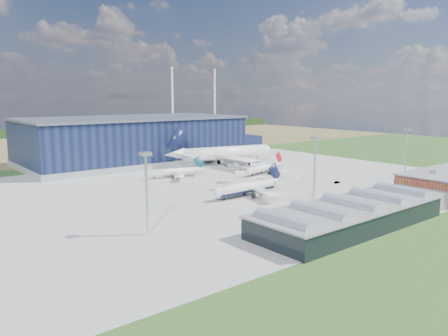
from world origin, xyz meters
TOP-DOWN VIEW (x-y plane):
  - ground at (0.00, 0.00)m, footprint 600.00×600.00m
  - apron at (0.00, 10.00)m, footprint 220.00×160.00m
  - farmland at (0.00, 220.00)m, footprint 600.00×220.00m
  - treeline at (0.00, 300.00)m, footprint 600.00×8.00m
  - hangar at (2.81, 94.80)m, footprint 145.00×62.00m
  - glass_concourse at (-6.45, -60.00)m, footprint 78.00×23.00m
  - light_mast_west at (-60.00, -30.00)m, footprint 2.60×2.60m
  - light_mast_center at (10.00, -30.00)m, footprint 2.60×2.60m
  - light_mast_east at (75.00, -30.00)m, footprint 2.60×2.60m
  - airliner_navy at (-7.70, -12.00)m, footprint 34.67×33.92m
  - airliner_red at (30.99, 18.48)m, footprint 35.31×34.80m
  - airliner_widebody at (34.87, 52.91)m, footprint 76.68×75.61m
  - airliner_regional at (-9.04, 37.69)m, footprint 35.99×35.57m
  - gse_tug_a at (-9.58, 1.51)m, footprint 2.08×3.28m
  - gse_tug_b at (0.88, -13.12)m, footprint 3.52×3.94m
  - gse_van_a at (14.77, -2.82)m, footprint 5.93×3.88m
  - gse_cart_a at (36.08, 2.51)m, footprint 2.46×3.15m
  - gse_van_b at (21.06, 24.82)m, footprint 4.12×4.45m
  - gse_tug_c at (5.84, 48.31)m, footprint 3.24×3.92m
  - gse_van_c at (80.56, -46.00)m, footprint 5.65×2.73m
  - car_a at (18.86, -44.38)m, footprint 3.62×1.84m
  - car_b at (40.04, -18.19)m, footprint 3.40×1.34m

SIDE VIEW (x-z plane):
  - ground at x=0.00m, z-range 0.00..0.00m
  - farmland at x=0.00m, z-range -0.01..0.01m
  - apron at x=0.00m, z-range -0.01..0.07m
  - car_b at x=40.04m, z-range 0.00..1.10m
  - car_a at x=18.86m, z-range 0.00..1.18m
  - gse_cart_a at x=36.08m, z-range 0.00..1.21m
  - gse_tug_a at x=-9.58m, z-range 0.00..1.33m
  - gse_tug_b at x=0.88m, z-range 0.00..1.43m
  - gse_tug_c at x=5.84m, z-range 0.00..1.48m
  - gse_van_b at x=21.06m, z-range 0.00..1.92m
  - gse_van_a at x=14.77m, z-range 0.00..2.39m
  - gse_van_c at x=80.56m, z-range 0.00..2.70m
  - glass_concourse at x=-6.45m, z-range -0.61..7.99m
  - treeline at x=0.00m, z-range 0.00..8.00m
  - airliner_regional at x=-9.04m, z-range 0.00..9.46m
  - airliner_red at x=30.99m, z-range 0.00..9.84m
  - airliner_navy at x=-7.70m, z-range 0.00..11.27m
  - airliner_widebody at x=34.87m, z-range 0.00..21.08m
  - hangar at x=2.81m, z-range -1.43..24.67m
  - light_mast_west at x=-60.00m, z-range 3.93..26.93m
  - light_mast_center at x=10.00m, z-range 3.93..26.93m
  - light_mast_east at x=75.00m, z-range 3.93..26.93m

